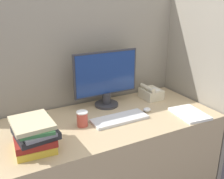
# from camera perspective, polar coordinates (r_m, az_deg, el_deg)

# --- Properties ---
(cubicle_panel_rear) EXTENTS (2.01, 0.04, 1.63)m
(cubicle_panel_rear) POSITION_cam_1_polar(r_m,az_deg,el_deg) (2.21, -5.56, -0.27)
(cubicle_panel_rear) COLOR gray
(cubicle_panel_rear) RESTS_ON ground_plane
(cubicle_panel_right) EXTENTS (0.04, 0.79, 1.63)m
(cubicle_panel_right) POSITION_cam_1_polar(r_m,az_deg,el_deg) (2.37, 17.22, 0.29)
(cubicle_panel_right) COLOR gray
(cubicle_panel_right) RESTS_ON ground_plane
(desk) EXTENTS (1.61, 0.73, 0.73)m
(desk) POSITION_cam_1_polar(r_m,az_deg,el_deg) (2.10, -0.76, -15.34)
(desk) COLOR tan
(desk) RESTS_ON ground_plane
(monitor) EXTENTS (0.54, 0.19, 0.45)m
(monitor) POSITION_cam_1_polar(r_m,az_deg,el_deg) (2.06, -1.28, 2.21)
(monitor) COLOR #333338
(monitor) RESTS_ON desk
(keyboard) EXTENTS (0.41, 0.16, 0.02)m
(keyboard) POSITION_cam_1_polar(r_m,az_deg,el_deg) (1.89, 1.66, -6.39)
(keyboard) COLOR silver
(keyboard) RESTS_ON desk
(mouse) EXTENTS (0.06, 0.05, 0.03)m
(mouse) POSITION_cam_1_polar(r_m,az_deg,el_deg) (2.04, 7.61, -4.37)
(mouse) COLOR silver
(mouse) RESTS_ON desk
(coffee_cup) EXTENTS (0.08, 0.08, 0.11)m
(coffee_cup) POSITION_cam_1_polar(r_m,az_deg,el_deg) (1.81, -6.49, -6.34)
(coffee_cup) COLOR #BF4C3F
(coffee_cup) RESTS_ON desk
(book_stack) EXTENTS (0.25, 0.31, 0.18)m
(book_stack) POSITION_cam_1_polar(r_m,az_deg,el_deg) (1.59, -16.54, -9.37)
(book_stack) COLOR gold
(book_stack) RESTS_ON desk
(desk_telephone) EXTENTS (0.15, 0.18, 0.12)m
(desk_telephone) POSITION_cam_1_polar(r_m,az_deg,el_deg) (2.29, 8.43, -0.78)
(desk_telephone) COLOR beige
(desk_telephone) RESTS_ON desk
(paper_pile) EXTENTS (0.23, 0.30, 0.02)m
(paper_pile) POSITION_cam_1_polar(r_m,az_deg,el_deg) (2.05, 16.53, -5.06)
(paper_pile) COLOR white
(paper_pile) RESTS_ON desk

